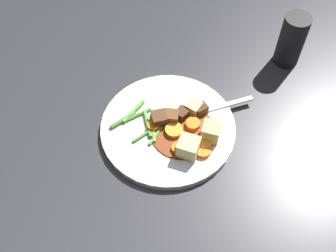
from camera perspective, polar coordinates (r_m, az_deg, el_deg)
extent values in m
plane|color=#2D2D33|center=(0.82, 0.00, -0.58)|extent=(3.00, 3.00, 0.00)
cylinder|color=white|center=(0.81, 0.00, -0.29)|extent=(0.26, 0.26, 0.01)
cylinder|color=brown|center=(0.80, 2.08, -0.70)|extent=(0.13, 0.13, 0.00)
cylinder|color=orange|center=(0.80, -2.03, 0.04)|extent=(0.03, 0.03, 0.01)
cylinder|color=orange|center=(0.77, 4.85, -3.39)|extent=(0.04, 0.04, 0.01)
cylinder|color=orange|center=(0.79, 0.81, -0.64)|extent=(0.03, 0.03, 0.01)
cylinder|color=orange|center=(0.78, 5.08, -2.35)|extent=(0.04, 0.04, 0.01)
cylinder|color=orange|center=(0.77, 1.39, -3.14)|extent=(0.03, 0.03, 0.01)
cylinder|color=orange|center=(0.80, 3.44, 0.22)|extent=(0.04, 0.04, 0.01)
cube|color=#E5CC7A|center=(0.76, 2.84, -2.94)|extent=(0.04, 0.04, 0.04)
cube|color=#DBBC6B|center=(0.78, 5.95, -0.81)|extent=(0.04, 0.04, 0.04)
cube|color=#E5CC7A|center=(0.82, 3.51, 2.58)|extent=(0.03, 0.03, 0.02)
cube|color=#EAD68C|center=(0.81, 0.60, 2.24)|extent=(0.03, 0.02, 0.02)
cube|color=#4C2B19|center=(0.81, 1.81, 1.67)|extent=(0.03, 0.03, 0.02)
cube|color=brown|center=(0.80, 0.61, 1.15)|extent=(0.04, 0.03, 0.02)
cube|color=#56331E|center=(0.80, -1.22, 1.07)|extent=(0.04, 0.04, 0.02)
cube|color=#4C2B19|center=(0.82, 4.50, 2.29)|extent=(0.03, 0.03, 0.02)
cylinder|color=#66AD42|center=(0.80, -2.10, -0.27)|extent=(0.04, 0.06, 0.01)
cylinder|color=#4C8E33|center=(0.79, -2.66, -0.76)|extent=(0.04, 0.07, 0.01)
cylinder|color=#599E38|center=(0.80, -2.83, 0.26)|extent=(0.04, 0.05, 0.01)
cylinder|color=#4C8E33|center=(0.81, -6.22, 0.84)|extent=(0.03, 0.05, 0.01)
cylinder|color=#599E38|center=(0.82, -4.91, 1.86)|extent=(0.02, 0.07, 0.01)
cylinder|color=#599E38|center=(0.79, -1.45, -0.91)|extent=(0.01, 0.06, 0.01)
cylinder|color=#4C8E33|center=(0.82, -4.36, 1.46)|extent=(0.04, 0.06, 0.01)
cube|color=silver|center=(0.84, 8.06, 2.93)|extent=(0.09, 0.09, 0.00)
cube|color=silver|center=(0.82, 3.82, 1.79)|extent=(0.03, 0.03, 0.00)
cylinder|color=silver|center=(0.82, 1.63, 1.76)|extent=(0.03, 0.03, 0.00)
cylinder|color=silver|center=(0.82, 1.78, 1.42)|extent=(0.03, 0.03, 0.00)
cylinder|color=silver|center=(0.81, 1.93, 1.08)|extent=(0.03, 0.03, 0.00)
cylinder|color=silver|center=(0.81, 2.07, 0.74)|extent=(0.03, 0.03, 0.00)
cylinder|color=black|center=(0.93, 16.67, 11.26)|extent=(0.05, 0.05, 0.12)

